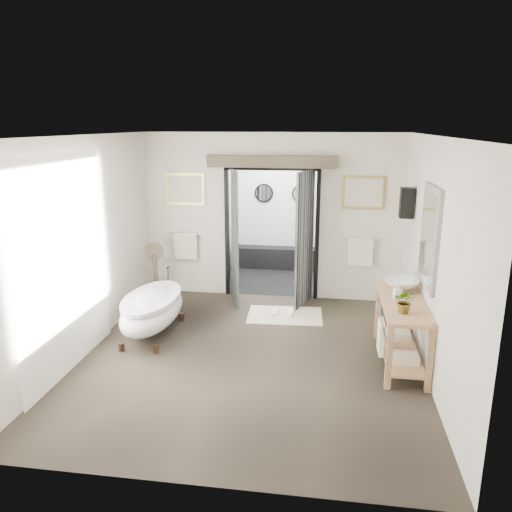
# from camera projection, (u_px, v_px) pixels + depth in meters

# --- Properties ---
(ground_plane) EXTENTS (5.00, 5.00, 0.00)m
(ground_plane) POSITION_uv_depth(u_px,v_px,m) (250.00, 357.00, 6.71)
(ground_plane) COLOR #433B2D
(room_shell) EXTENTS (4.52, 5.02, 2.91)m
(room_shell) POSITION_uv_depth(u_px,v_px,m) (245.00, 223.00, 6.12)
(room_shell) COLOR silver
(room_shell) RESTS_ON ground_plane
(shower_room) EXTENTS (2.22, 2.01, 2.51)m
(shower_room) POSITION_uv_depth(u_px,v_px,m) (280.00, 230.00, 10.30)
(shower_room) COLOR black
(shower_room) RESTS_ON ground_plane
(back_wall_dressing) EXTENTS (3.82, 0.79, 2.52)m
(back_wall_dressing) POSITION_uv_depth(u_px,v_px,m) (271.00, 213.00, 8.52)
(back_wall_dressing) COLOR black
(back_wall_dressing) RESTS_ON ground_plane
(clawfoot_tub) EXTENTS (0.76, 1.69, 0.83)m
(clawfoot_tub) POSITION_uv_depth(u_px,v_px,m) (152.00, 309.00, 7.32)
(clawfoot_tub) COLOR #402B1E
(clawfoot_tub) RESTS_ON ground_plane
(vanity) EXTENTS (0.57, 1.60, 0.85)m
(vanity) POSITION_uv_depth(u_px,v_px,m) (400.00, 326.00, 6.45)
(vanity) COLOR #A67E57
(vanity) RESTS_ON ground_plane
(pedestal_mirror) EXTENTS (0.32, 0.21, 1.10)m
(pedestal_mirror) POSITION_uv_depth(u_px,v_px,m) (156.00, 278.00, 8.59)
(pedestal_mirror) COLOR brown
(pedestal_mirror) RESTS_ON ground_plane
(rug) EXTENTS (1.24, 0.87, 0.01)m
(rug) POSITION_uv_depth(u_px,v_px,m) (285.00, 315.00, 8.15)
(rug) COLOR beige
(rug) RESTS_ON ground_plane
(slippers) EXTENTS (0.37, 0.28, 0.05)m
(slippers) POSITION_uv_depth(u_px,v_px,m) (282.00, 312.00, 8.18)
(slippers) COLOR white
(slippers) RESTS_ON rug
(basin) EXTENTS (0.61, 0.61, 0.16)m
(basin) POSITION_uv_depth(u_px,v_px,m) (401.00, 285.00, 6.72)
(basin) COLOR white
(basin) RESTS_ON vanity
(plant) EXTENTS (0.31, 0.28, 0.29)m
(plant) POSITION_uv_depth(u_px,v_px,m) (405.00, 301.00, 5.93)
(plant) COLOR gray
(plant) RESTS_ON vanity
(soap_bottle_a) EXTENTS (0.11, 0.11, 0.19)m
(soap_bottle_a) POSITION_uv_depth(u_px,v_px,m) (397.00, 291.00, 6.45)
(soap_bottle_a) COLOR gray
(soap_bottle_a) RESTS_ON vanity
(soap_bottle_b) EXTENTS (0.15, 0.15, 0.18)m
(soap_bottle_b) POSITION_uv_depth(u_px,v_px,m) (397.00, 279.00, 6.94)
(soap_bottle_b) COLOR gray
(soap_bottle_b) RESTS_ON vanity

